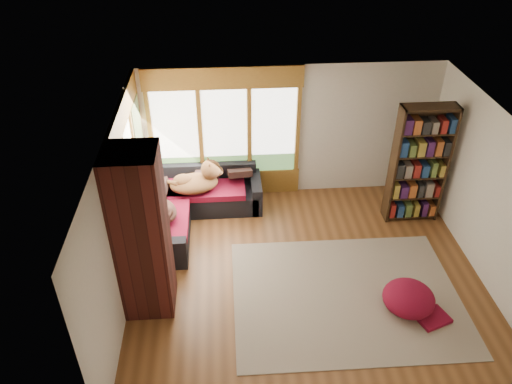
# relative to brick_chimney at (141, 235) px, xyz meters

# --- Properties ---
(floor) EXTENTS (5.50, 5.50, 0.00)m
(floor) POSITION_rel_brick_chimney_xyz_m (2.40, 0.35, -1.30)
(floor) COLOR brown
(floor) RESTS_ON ground
(ceiling) EXTENTS (5.50, 5.50, 0.00)m
(ceiling) POSITION_rel_brick_chimney_xyz_m (2.40, 0.35, 1.30)
(ceiling) COLOR white
(wall_back) EXTENTS (5.50, 0.04, 2.60)m
(wall_back) POSITION_rel_brick_chimney_xyz_m (2.40, 2.85, 0.00)
(wall_back) COLOR silver
(wall_back) RESTS_ON ground
(wall_front) EXTENTS (5.50, 0.04, 2.60)m
(wall_front) POSITION_rel_brick_chimney_xyz_m (2.40, -2.15, 0.00)
(wall_front) COLOR silver
(wall_front) RESTS_ON ground
(wall_left) EXTENTS (0.04, 5.00, 2.60)m
(wall_left) POSITION_rel_brick_chimney_xyz_m (-0.35, 0.35, 0.00)
(wall_left) COLOR silver
(wall_left) RESTS_ON ground
(wall_right) EXTENTS (0.04, 5.00, 2.60)m
(wall_right) POSITION_rel_brick_chimney_xyz_m (5.15, 0.35, 0.00)
(wall_right) COLOR silver
(wall_right) RESTS_ON ground
(windows_back) EXTENTS (2.82, 0.10, 1.90)m
(windows_back) POSITION_rel_brick_chimney_xyz_m (1.20, 2.82, 0.05)
(windows_back) COLOR olive
(windows_back) RESTS_ON wall_back
(windows_left) EXTENTS (0.10, 2.62, 1.90)m
(windows_left) POSITION_rel_brick_chimney_xyz_m (-0.32, 1.55, 0.05)
(windows_left) COLOR olive
(windows_left) RESTS_ON wall_left
(roller_blind) EXTENTS (0.03, 0.72, 0.90)m
(roller_blind) POSITION_rel_brick_chimney_xyz_m (-0.29, 2.38, 0.45)
(roller_blind) COLOR #697C4D
(roller_blind) RESTS_ON wall_left
(brick_chimney) EXTENTS (0.70, 0.70, 2.60)m
(brick_chimney) POSITION_rel_brick_chimney_xyz_m (0.00, 0.00, 0.00)
(brick_chimney) COLOR #471914
(brick_chimney) RESTS_ON ground
(sectional_sofa) EXTENTS (2.20, 2.20, 0.80)m
(sectional_sofa) POSITION_rel_brick_chimney_xyz_m (0.45, 2.05, -1.00)
(sectional_sofa) COLOR black
(sectional_sofa) RESTS_ON ground
(area_rug) EXTENTS (3.45, 2.65, 0.01)m
(area_rug) POSITION_rel_brick_chimney_xyz_m (2.94, -0.09, -1.29)
(area_rug) COLOR beige
(area_rug) RESTS_ON ground
(bookshelf) EXTENTS (0.95, 0.32, 2.22)m
(bookshelf) POSITION_rel_brick_chimney_xyz_m (4.54, 1.82, -0.19)
(bookshelf) COLOR #321F10
(bookshelf) RESTS_ON ground
(pouf) EXTENTS (0.96, 0.96, 0.41)m
(pouf) POSITION_rel_brick_chimney_xyz_m (3.78, -0.40, -1.08)
(pouf) COLOR maroon
(pouf) RESTS_ON area_rug
(dog_tan) EXTENTS (1.00, 0.71, 0.51)m
(dog_tan) POSITION_rel_brick_chimney_xyz_m (0.68, 2.24, -0.51)
(dog_tan) COLOR brown
(dog_tan) RESTS_ON sectional_sofa
(dog_brindle) EXTENTS (0.72, 0.86, 0.42)m
(dog_brindle) POSITION_rel_brick_chimney_xyz_m (0.06, 1.53, -0.56)
(dog_brindle) COLOR black
(dog_brindle) RESTS_ON sectional_sofa
(throw_pillows) EXTENTS (1.98, 1.68, 0.45)m
(throw_pillows) POSITION_rel_brick_chimney_xyz_m (0.53, 2.10, -0.53)
(throw_pillows) COLOR #2F1D19
(throw_pillows) RESTS_ON sectional_sofa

